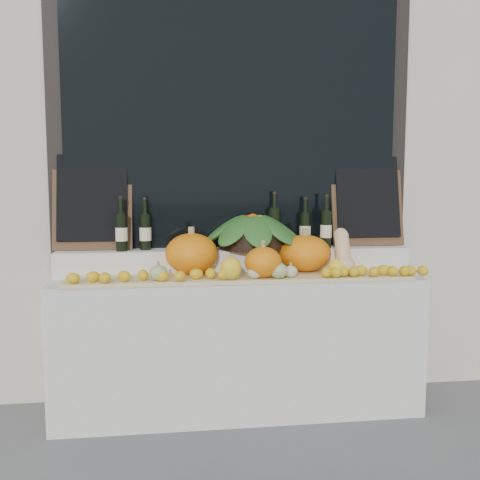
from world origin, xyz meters
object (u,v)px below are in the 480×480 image
wine_bottle_tall (274,228)px  pumpkin_left (192,254)px  pumpkin_right (305,253)px  butternut_squash (343,254)px  produce_bowl (253,231)px

wine_bottle_tall → pumpkin_left: bearing=-161.5°
pumpkin_right → wine_bottle_tall: bearing=131.3°
pumpkin_left → wine_bottle_tall: 0.61m
butternut_squash → wine_bottle_tall: (-0.37, 0.32, 0.14)m
pumpkin_right → wine_bottle_tall: (-0.16, 0.19, 0.15)m
pumpkin_left → pumpkin_right: (0.72, 0.00, -0.01)m
produce_bowl → pumpkin_right: bearing=-24.9°
pumpkin_right → produce_bowl: produce_bowl is taller
pumpkin_left → wine_bottle_tall: bearing=18.5°
pumpkin_left → pumpkin_right: 0.72m
pumpkin_right → produce_bowl: size_ratio=0.49×
produce_bowl → wine_bottle_tall: 0.16m
pumpkin_left → butternut_squash: bearing=-7.9°
produce_bowl → wine_bottle_tall: wine_bottle_tall is taller
pumpkin_right → wine_bottle_tall: 0.29m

